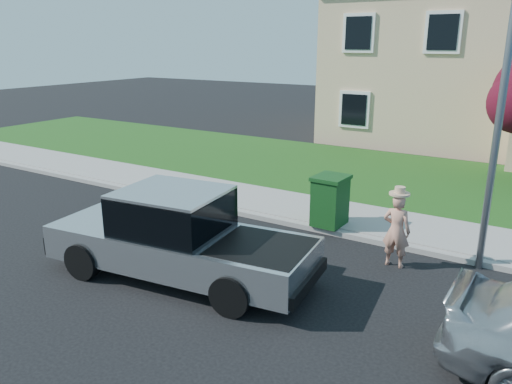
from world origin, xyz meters
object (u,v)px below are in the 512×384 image
(trash_bin, at_px, (330,200))
(street_lamp, at_px, (501,99))
(pickup_truck, at_px, (179,238))
(woman, at_px, (397,229))

(trash_bin, bearing_deg, street_lamp, -4.63)
(pickup_truck, relative_size, woman, 3.26)
(trash_bin, relative_size, street_lamp, 0.20)
(trash_bin, height_order, street_lamp, street_lamp)
(pickup_truck, distance_m, trash_bin, 3.99)
(woman, relative_size, trash_bin, 1.39)
(woman, bearing_deg, pickup_truck, 38.70)
(pickup_truck, relative_size, trash_bin, 4.54)
(woman, xyz_separation_m, street_lamp, (1.44, 0.71, 2.54))
(woman, height_order, street_lamp, street_lamp)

